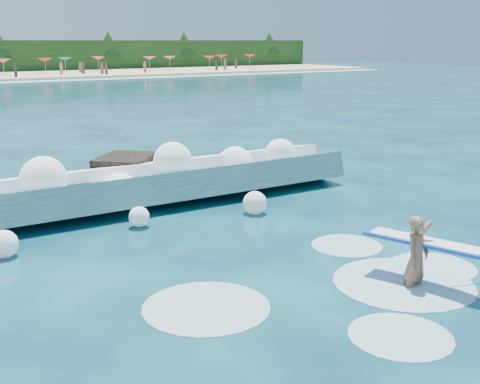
{
  "coord_description": "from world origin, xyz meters",
  "views": [
    {
      "loc": [
        -6.51,
        -10.54,
        4.96
      ],
      "look_at": [
        1.5,
        2.0,
        1.2
      ],
      "focal_mm": 45.0,
      "sensor_mm": 36.0,
      "label": 1
    }
  ],
  "objects": [
    {
      "name": "surf_foam",
      "position": [
        1.97,
        -2.13,
        0.0
      ],
      "size": [
        9.26,
        5.86,
        0.15
      ],
      "color": "silver",
      "rests_on": "ground"
    },
    {
      "name": "rock_cluster",
      "position": [
        -2.2,
        7.72,
        0.45
      ],
      "size": [
        8.49,
        3.35,
        1.43
      ],
      "color": "black",
      "rests_on": "ground"
    },
    {
      "name": "wave_spray",
      "position": [
        -1.07,
        6.24,
        0.91
      ],
      "size": [
        14.62,
        4.08,
        1.87
      ],
      "color": "white",
      "rests_on": "ground"
    },
    {
      "name": "ground",
      "position": [
        0.0,
        0.0,
        0.0
      ],
      "size": [
        200.0,
        200.0,
        0.0
      ],
      "primitive_type": "plane",
      "color": "#061C37",
      "rests_on": "ground"
    },
    {
      "name": "breaking_wave",
      "position": [
        -1.03,
        6.43,
        0.53
      ],
      "size": [
        17.54,
        2.75,
        1.51
      ],
      "color": "teal",
      "rests_on": "ground"
    },
    {
      "name": "surfer_with_board",
      "position": [
        2.82,
        -2.73,
        0.68
      ],
      "size": [
        1.38,
        2.99,
        1.85
      ],
      "color": "#8D5C41",
      "rests_on": "ground"
    }
  ]
}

